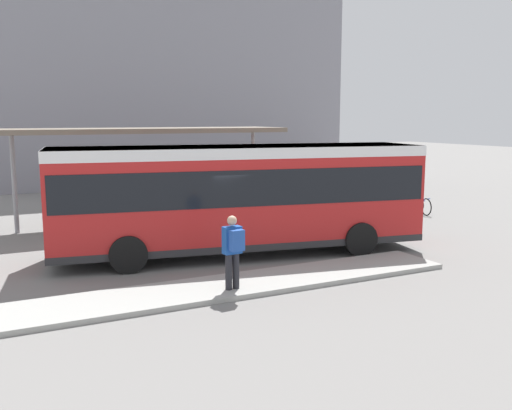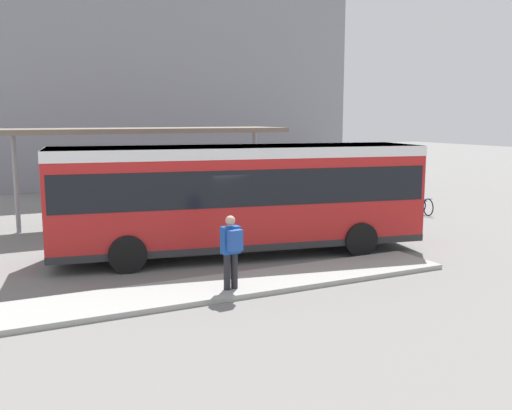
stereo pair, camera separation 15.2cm
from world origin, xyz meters
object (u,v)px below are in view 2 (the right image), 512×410
at_px(bicycle_black, 395,202).
at_px(bicycle_blue, 421,205).
at_px(city_bus, 240,192).
at_px(pedestrian_waiting, 231,248).
at_px(bicycle_white, 410,203).

bearing_deg(bicycle_black, bicycle_blue, -166.74).
relative_size(bicycle_blue, bicycle_black, 1.08).
relative_size(city_bus, bicycle_blue, 6.46).
height_order(pedestrian_waiting, bicycle_black, pedestrian_waiting).
distance_m(city_bus, bicycle_black, 10.66).
height_order(city_bus, pedestrian_waiting, city_bus).
relative_size(pedestrian_waiting, bicycle_white, 0.98).
xyz_separation_m(bicycle_blue, bicycle_white, (-0.03, 0.66, 0.01)).
xyz_separation_m(pedestrian_waiting, bicycle_blue, (11.64, 6.61, -0.73)).
bearing_deg(bicycle_black, bicycle_white, -158.18).
distance_m(pedestrian_waiting, bicycle_black, 13.88).
height_order(bicycle_white, bicycle_black, bicycle_white).
bearing_deg(bicycle_white, city_bus, -74.22).
bearing_deg(bicycle_blue, city_bus, -63.40).
bearing_deg(city_bus, pedestrian_waiting, -107.11).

